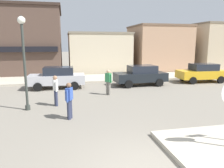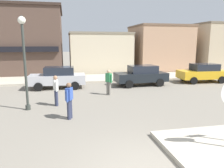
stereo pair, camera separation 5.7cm
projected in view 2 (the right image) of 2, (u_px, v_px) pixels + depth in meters
name	position (u px, v px, depth m)	size (l,w,h in m)	color
kerb_far	(89.00, 78.00, 19.94)	(80.00, 4.00, 0.15)	#B7AD99
lamp_post	(24.00, 50.00, 10.33)	(0.36, 0.36, 4.54)	#333833
parked_car_nearest	(58.00, 77.00, 15.93)	(4.06, 1.98, 1.56)	#B7B7BC
parked_car_second	(141.00, 75.00, 17.00)	(4.08, 2.03, 1.56)	black
parked_car_third	(203.00, 73.00, 18.39)	(4.07, 2.02, 1.56)	gold
pedestrian_crossing_near	(56.00, 90.00, 11.45)	(0.28, 0.56, 1.61)	#2D334C
pedestrian_crossing_far	(109.00, 81.00, 13.85)	(0.40, 0.49, 1.61)	gray
pedestrian_kerb_side	(69.00, 100.00, 9.43)	(0.34, 0.54, 1.61)	#2D334C
building_corner_shop	(14.00, 41.00, 23.72)	(10.45, 8.83, 6.94)	brown
building_storefront_left_near	(99.00, 52.00, 25.22)	(6.76, 5.99, 4.39)	beige
building_storefront_left_mid	(159.00, 48.00, 26.14)	(6.29, 5.95, 5.27)	tan
building_storefront_right_near	(214.00, 47.00, 26.61)	(5.21, 5.33, 5.56)	tan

